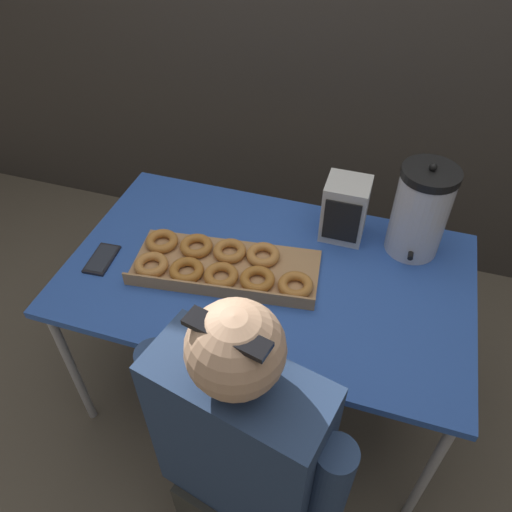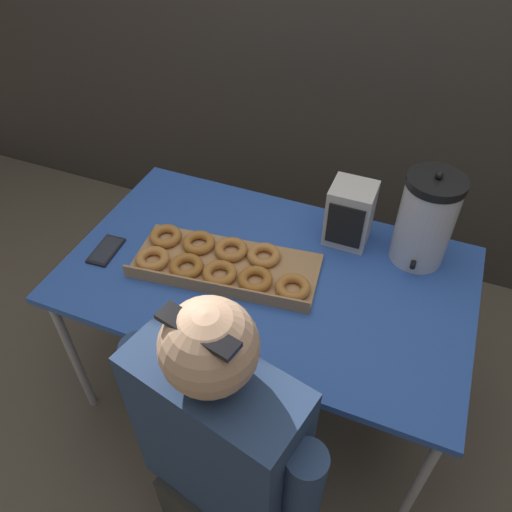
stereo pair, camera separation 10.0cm
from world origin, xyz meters
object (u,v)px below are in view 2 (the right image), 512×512
Objects in this scene: cell_phone at (106,250)px; person_seated at (222,465)px; donut_box at (221,263)px; space_heater at (350,214)px; coffee_urn at (426,220)px.

cell_phone is 0.13× the size of person_seated.
donut_box reaches higher than cell_phone.
cell_phone is at bearing -176.07° from donut_box.
person_seated is at bearing -95.98° from space_heater.
donut_box is at bearing -152.95° from coffee_urn.
space_heater is 0.19× the size of person_seated.
coffee_urn is 1.12m from cell_phone.
space_heater reaches higher than cell_phone.
person_seated is (-0.35, -0.89, -0.29)m from coffee_urn.
donut_box is 4.30× the size of cell_phone.
donut_box is 0.66m from person_seated.
person_seated reaches higher than coffee_urn.
person_seated reaches higher than space_heater.
cell_phone is (-1.03, -0.39, -0.16)m from coffee_urn.
cell_phone is 0.68× the size of space_heater.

